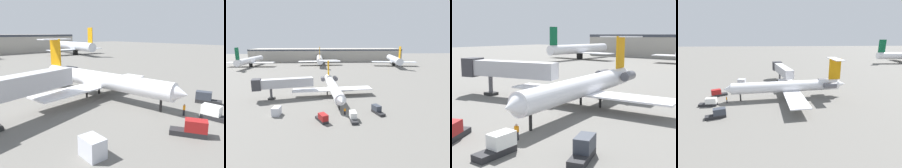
% 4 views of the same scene
% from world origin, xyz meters
% --- Properties ---
extents(ground_plane, '(400.00, 400.00, 0.10)m').
position_xyz_m(ground_plane, '(0.00, 0.00, -0.05)').
color(ground_plane, '#66635E').
extents(regional_jet, '(25.12, 31.77, 10.11)m').
position_xyz_m(regional_jet, '(2.87, -0.39, 3.30)').
color(regional_jet, white).
rests_on(regional_jet, ground_plane).
extents(jet_bridge, '(17.64, 7.00, 6.31)m').
position_xyz_m(jet_bridge, '(-12.83, -2.46, 4.63)').
color(jet_bridge, '#ADADB2').
rests_on(jet_bridge, ground_plane).
extents(ground_crew_marshaller, '(0.46, 0.37, 1.69)m').
position_xyz_m(ground_crew_marshaller, '(5.41, -16.07, 0.86)').
color(ground_crew_marshaller, black).
rests_on(ground_crew_marshaller, ground_plane).
extents(baggage_tug_lead, '(2.62, 4.24, 1.90)m').
position_xyz_m(baggage_tug_lead, '(13.23, -15.63, 0.84)').
color(baggage_tug_lead, '#262628').
rests_on(baggage_tug_lead, ground_plane).
extents(baggage_tug_trailing, '(3.08, 4.20, 1.90)m').
position_xyz_m(baggage_tug_trailing, '(0.25, -19.93, 0.84)').
color(baggage_tug_trailing, '#262628').
rests_on(baggage_tug_trailing, ground_plane).
extents(baggage_tug_spare, '(1.59, 4.06, 1.90)m').
position_xyz_m(baggage_tug_spare, '(6.93, -19.54, 0.84)').
color(baggage_tug_spare, '#262628').
rests_on(baggage_tug_spare, ground_plane).
extents(cargo_container_uld, '(1.89, 2.50, 1.96)m').
position_xyz_m(cargo_container_uld, '(-10.60, -15.68, 0.98)').
color(cargo_container_uld, silver).
rests_on(cargo_container_uld, ground_plane).
extents(terminal_building, '(124.11, 25.72, 10.37)m').
position_xyz_m(terminal_building, '(0.00, 107.78, 5.19)').
color(terminal_building, '#9E998E').
rests_on(terminal_building, ground_plane).
extents(parked_airliner_west_end, '(31.03, 36.85, 13.25)m').
position_xyz_m(parked_airliner_west_end, '(-50.57, 70.49, 4.22)').
color(parked_airliner_west_end, white).
rests_on(parked_airliner_west_end, ground_plane).
extents(parked_airliner_west_mid, '(29.74, 35.22, 13.38)m').
position_xyz_m(parked_airliner_west_mid, '(-4.66, 76.10, 4.29)').
color(parked_airliner_west_mid, white).
rests_on(parked_airliner_west_mid, ground_plane).
extents(parked_airliner_centre, '(30.29, 35.68, 13.72)m').
position_xyz_m(parked_airliner_centre, '(46.74, 69.77, 4.46)').
color(parked_airliner_centre, silver).
rests_on(parked_airliner_centre, ground_plane).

